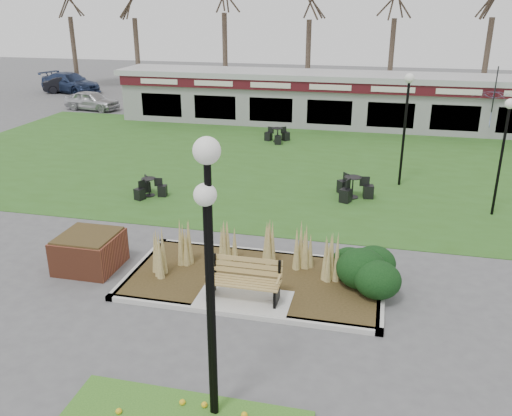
% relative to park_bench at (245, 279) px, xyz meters
% --- Properties ---
extents(ground, '(100.00, 100.00, 0.00)m').
position_rel_park_bench_xyz_m(ground, '(0.00, -0.25, -0.59)').
color(ground, '#515154').
rests_on(ground, ground).
extents(lawn, '(34.00, 16.00, 0.02)m').
position_rel_park_bench_xyz_m(lawn, '(0.00, 11.75, -0.58)').
color(lawn, '#2E591C').
rests_on(lawn, ground).
extents(planting_bed, '(6.75, 3.40, 1.27)m').
position_rel_park_bench_xyz_m(planting_bed, '(1.27, 1.10, -0.22)').
color(planting_bed, '#342915').
rests_on(planting_bed, ground).
extents(park_bench, '(1.70, 0.66, 0.93)m').
position_rel_park_bench_xyz_m(park_bench, '(0.00, 0.00, 0.00)').
color(park_bench, '#A5864A').
rests_on(park_bench, ground).
extents(brick_planter, '(1.50, 1.50, 0.95)m').
position_rel_park_bench_xyz_m(brick_planter, '(-4.40, 0.75, -0.11)').
color(brick_planter, brown).
rests_on(brick_planter, ground).
extents(food_pavilion, '(24.60, 3.40, 2.90)m').
position_rel_park_bench_xyz_m(food_pavilion, '(0.00, 19.71, 0.89)').
color(food_pavilion, gray).
rests_on(food_pavilion, ground).
extents(lamp_post_near_left, '(0.35, 0.35, 4.17)m').
position_rel_park_bench_xyz_m(lamp_post_near_left, '(0.40, -3.75, 2.45)').
color(lamp_post_near_left, black).
rests_on(lamp_post_near_left, ground).
extents(lamp_post_near_right, '(0.40, 0.40, 4.86)m').
position_rel_park_bench_xyz_m(lamp_post_near_right, '(0.45, -3.75, 2.95)').
color(lamp_post_near_right, black).
rests_on(lamp_post_near_right, ground).
extents(lamp_post_mid_right, '(0.32, 0.32, 3.82)m').
position_rel_park_bench_xyz_m(lamp_post_mid_right, '(6.57, 7.20, 2.20)').
color(lamp_post_mid_right, black).
rests_on(lamp_post_mid_right, ground).
extents(lamp_post_far_right, '(0.35, 0.35, 4.20)m').
position_rel_park_bench_xyz_m(lamp_post_far_right, '(3.62, 9.65, 2.47)').
color(lamp_post_far_right, black).
rests_on(lamp_post_far_right, ground).
extents(bistro_set_a, '(1.16, 1.23, 0.66)m').
position_rel_park_bench_xyz_m(bistro_set_a, '(-5.16, 6.29, -0.35)').
color(bistro_set_a, black).
rests_on(bistro_set_a, ground).
extents(bistro_set_b, '(1.26, 1.25, 0.69)m').
position_rel_park_bench_xyz_m(bistro_set_b, '(-2.22, 15.19, -0.34)').
color(bistro_set_b, black).
rests_on(bistro_set_b, ground).
extents(bistro_set_c, '(1.36, 1.43, 0.77)m').
position_rel_park_bench_xyz_m(bistro_set_c, '(1.97, 7.78, -0.31)').
color(bistro_set_c, black).
rests_on(bistro_set_c, ground).
extents(patio_umbrella, '(2.33, 2.36, 2.56)m').
position_rel_park_bench_xyz_m(patio_umbrella, '(8.00, 17.75, 1.04)').
color(patio_umbrella, black).
rests_on(patio_umbrella, ground).
extents(car_silver, '(3.76, 1.94, 1.22)m').
position_rel_park_bench_xyz_m(car_silver, '(-15.43, 20.75, 0.02)').
color(car_silver, silver).
rests_on(car_silver, ground).
extents(car_black, '(3.93, 2.63, 1.23)m').
position_rel_park_bench_xyz_m(car_black, '(-20.65, 26.75, 0.02)').
color(car_black, black).
rests_on(car_black, ground).
extents(car_blue, '(5.49, 3.59, 1.48)m').
position_rel_park_bench_xyz_m(car_blue, '(-20.57, 26.75, 0.15)').
color(car_blue, navy).
rests_on(car_blue, ground).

